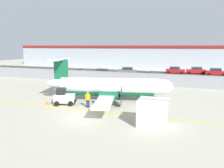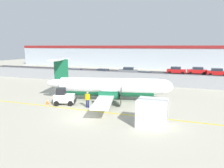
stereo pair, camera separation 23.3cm
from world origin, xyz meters
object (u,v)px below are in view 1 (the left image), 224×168
Objects in this scene: cargo_container at (153,113)px; parked_car_2 at (127,71)px; parked_car_0 at (75,73)px; traffic_cone_near_right at (143,95)px; parked_car_3 at (144,75)px; traffic_cone_far_left at (73,93)px; baggage_tug at (64,97)px; parked_car_5 at (196,70)px; commuter_airplane at (111,87)px; parked_car_4 at (175,70)px; parked_car_6 at (216,72)px; traffic_cone_near_left at (47,102)px; parked_car_1 at (102,73)px; ground_crew_worker at (88,99)px.

cargo_container is 0.56× the size of parked_car_2.
traffic_cone_near_right is at bearing -43.55° from parked_car_0.
traffic_cone_far_left is at bearing 74.71° from parked_car_3.
baggage_tug reaches higher than parked_car_0.
parked_car_5 is (14.30, 32.65, 0.04)m from baggage_tug.
commuter_airplane reaches higher than baggage_tug.
baggage_tug reaches higher than parked_car_4.
cargo_container is at bearing -102.35° from parked_car_6.
traffic_cone_near_left is 22.48m from parked_car_1.
cargo_container is 13.99m from traffic_cone_far_left.
traffic_cone_near_left is 34.24m from parked_car_4.
parked_car_2 is at bearing -166.82° from parked_car_6.
traffic_cone_far_left is 22.64m from parked_car_2.
parked_car_2 is (9.30, 7.08, 0.00)m from parked_car_0.
parked_car_5 is at bearing -165.54° from parked_car_2.
parked_car_6 is at bearing 16.36° from parked_car_0.
ground_crew_worker is at bearing 3.40° from traffic_cone_near_left.
parked_car_5 is (11.32, 32.82, -0.06)m from ground_crew_worker.
traffic_cone_far_left is 17.18m from parked_car_3.
parked_car_3 is 1.03× the size of parked_car_4.
ground_crew_worker is 2.66× the size of traffic_cone_far_left.
parked_car_3 and parked_car_5 have the same top height.
commuter_airplane reaches higher than traffic_cone_near_left.
traffic_cone_near_left is 1.00× the size of traffic_cone_far_left.
ground_crew_worker is 27.42m from parked_car_2.
parked_car_2 is at bearing 86.83° from traffic_cone_near_left.
parked_car_4 is (19.47, 11.75, 0.00)m from parked_car_0.
baggage_tug is 0.59× the size of parked_car_3.
traffic_cone_far_left is at bearing -125.68° from parked_car_6.
cargo_container is 34.86m from parked_car_4.
parked_car_2 reaches higher than traffic_cone_far_left.
parked_car_6 is at bearing 49.00° from commuter_airplane.
ground_crew_worker and parked_car_1 have the same top height.
parked_car_1 is at bearing 81.72° from baggage_tug.
traffic_cone_far_left is 0.15× the size of parked_car_6.
cargo_container is 35.20m from parked_car_6.
parked_car_0 is 5.50m from parked_car_1.
ground_crew_worker is at bearing -46.07° from traffic_cone_far_left.
traffic_cone_near_right is at bearing 144.44° from ground_crew_worker.
parked_car_1 is (-7.46, 22.03, -0.06)m from ground_crew_worker.
traffic_cone_near_left is 11.64m from traffic_cone_near_right.
traffic_cone_far_left is 17.56m from parked_car_0.
baggage_tug is 22.17m from parked_car_0.
parked_car_5 is (10.06, 28.98, -0.71)m from commuter_airplane.
baggage_tug is 1.51× the size of ground_crew_worker.
ground_crew_worker is at bearing -115.24° from parked_car_6.
commuter_airplane reaches higher than parked_car_3.
ground_crew_worker is at bearing 156.21° from cargo_container.
parked_car_5 reaches higher than traffic_cone_near_left.
commuter_airplane is at bearing 34.06° from traffic_cone_near_left.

